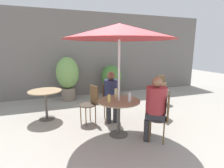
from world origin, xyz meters
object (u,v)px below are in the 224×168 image
bistro_chair_2 (160,96)px  seated_person_0 (155,104)px  cafe_table_near (119,107)px  potted_plant_1 (112,78)px  bistro_chair_1 (110,98)px  seated_person_1 (111,92)px  beer_glass_1 (116,93)px  bistro_chair_4 (162,87)px  bistro_chair_0 (163,115)px  bistro_chair_3 (91,101)px  beer_glass_0 (130,97)px  potted_plant_0 (68,76)px  umbrella (119,32)px  cafe_table_far (45,97)px  beer_glass_2 (109,98)px

bistro_chair_2 → seated_person_0: 1.29m
cafe_table_near → potted_plant_1: potted_plant_1 is taller
bistro_chair_1 → seated_person_1: 0.24m
beer_glass_1 → bistro_chair_4: bearing=32.1°
cafe_table_near → bistro_chair_0: bearing=-36.6°
cafe_table_near → bistro_chair_4: (2.06, 1.50, -0.06)m
bistro_chair_3 → seated_person_0: size_ratio=0.71×
bistro_chair_2 → potted_plant_1: size_ratio=0.77×
beer_glass_0 → potted_plant_0: potted_plant_0 is taller
seated_person_0 → potted_plant_0: bearing=-122.0°
bistro_chair_1 → beer_glass_1: beer_glass_1 is taller
cafe_table_near → umbrella: size_ratio=0.39×
cafe_table_near → beer_glass_1: bearing=83.4°
cafe_table_far → umbrella: umbrella is taller
seated_person_1 → beer_glass_2: (-0.30, -0.74, 0.09)m
seated_person_1 → beer_glass_1: seated_person_1 is taller
bistro_chair_3 → potted_plant_1: size_ratio=0.77×
umbrella → cafe_table_far: bearing=136.0°
beer_glass_1 → beer_glass_2: size_ratio=1.28×
seated_person_0 → potted_plant_0: (-1.27, 3.24, 0.12)m
beer_glass_2 → potted_plant_1: size_ratio=0.13×
bistro_chair_4 → bistro_chair_3: bearing=-169.5°
cafe_table_near → umbrella: umbrella is taller
bistro_chair_4 → beer_glass_0: (-1.90, -1.65, 0.29)m
beer_glass_1 → potted_plant_0: (-0.73, 2.60, 0.02)m
cafe_table_near → umbrella: (0.00, -0.00, 1.43)m
bistro_chair_1 → bistro_chair_0: bearing=-60.0°
beer_glass_1 → potted_plant_1: bearing=72.7°
bistro_chair_3 → bistro_chair_2: bearing=65.5°
seated_person_1 → beer_glass_1: (-0.05, -0.47, 0.11)m
bistro_chair_1 → beer_glass_2: 0.98m
cafe_table_far → bistro_chair_4: 3.44m
potted_plant_1 → beer_glass_2: bearing=-110.1°
potted_plant_1 → potted_plant_0: bearing=-179.1°
bistro_chair_4 → seated_person_0: seated_person_0 is taller
cafe_table_far → seated_person_0: (1.94, -1.75, 0.14)m
bistro_chair_0 → beer_glass_2: 1.03m
bistro_chair_4 → seated_person_1: bearing=-163.4°
beer_glass_0 → umbrella: 1.22m
bistro_chair_1 → potted_plant_1: 2.15m
cafe_table_far → bistro_chair_0: size_ratio=0.90×
cafe_table_near → beer_glass_0: size_ratio=4.44×
bistro_chair_2 → seated_person_1: size_ratio=0.73×
cafe_table_far → beer_glass_0: size_ratio=4.15×
bistro_chair_1 → potted_plant_1: bearing=76.3°
umbrella → bistro_chair_2: bearing=23.5°
beer_glass_0 → potted_plant_1: potted_plant_1 is taller
beer_glass_2 → potted_plant_1: 3.09m
bistro_chair_0 → seated_person_1: size_ratio=0.73×
beer_glass_0 → seated_person_1: bearing=95.4°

